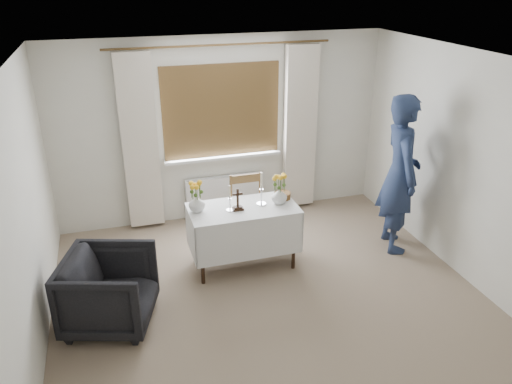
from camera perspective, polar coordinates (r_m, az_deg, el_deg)
ground at (r=5.24m, az=2.93°, el=-14.19°), size 5.00×5.00×0.00m
altar_table at (r=5.86m, az=-1.45°, el=-5.14°), size 1.24×0.64×0.76m
wooden_chair at (r=6.14m, az=-0.69°, el=-2.65°), size 0.44×0.44×0.95m
armchair at (r=5.16m, az=-16.41°, el=-10.75°), size 1.04×1.03×0.76m
person at (r=6.26m, az=16.12°, el=1.97°), size 0.63×0.81×1.96m
radiator at (r=7.07m, az=-3.58°, el=-0.48°), size 1.10×0.10×0.60m
wooden_cross at (r=5.57m, az=-2.11°, el=-0.85°), size 0.12×0.09×0.26m
candlestick_left at (r=5.55m, az=-3.01°, el=-0.71°), size 0.10×0.10×0.30m
candlestick_right at (r=5.67m, az=0.62°, el=0.38°), size 0.13×0.13×0.39m
flower_vase_left at (r=5.59m, az=-6.77°, el=-1.29°), size 0.22×0.22×0.19m
flower_vase_right at (r=5.75m, az=2.66°, el=-0.42°), size 0.20×0.20×0.19m
wicker_basket at (r=5.90m, az=3.02°, el=-0.38°), size 0.22×0.22×0.07m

